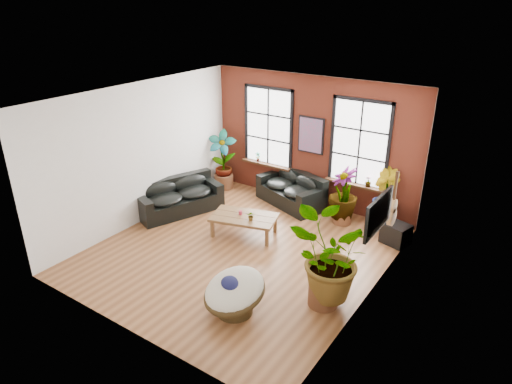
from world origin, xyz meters
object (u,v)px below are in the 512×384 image
sofa_left (178,197)px  coffee_table (244,218)px  papasan_chair (234,292)px  sofa_back (292,190)px

sofa_left → coffee_table: bearing=-70.7°
sofa_left → papasan_chair: (3.77, -2.57, 0.05)m
sofa_back → papasan_chair: (1.49, -4.69, 0.04)m
sofa_back → sofa_left: 3.11m
sofa_back → papasan_chair: bearing=-53.0°
coffee_table → papasan_chair: papasan_chair is taller
sofa_back → coffee_table: size_ratio=1.25×
sofa_back → sofa_left: (-2.27, -2.12, -0.00)m
sofa_back → coffee_table: 2.20m
sofa_back → coffee_table: bearing=-72.5°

